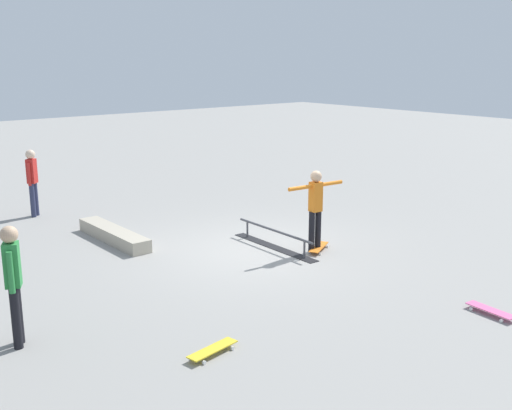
{
  "coord_description": "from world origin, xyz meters",
  "views": [
    {
      "loc": [
        -9.51,
        7.83,
        3.95
      ],
      "look_at": [
        -0.1,
        0.09,
        1.0
      ],
      "focal_mm": 43.45,
      "sensor_mm": 36.0,
      "label": 1
    }
  ],
  "objects_px": {
    "bystander_green_shirt": "(13,279)",
    "skateboard_main": "(319,247)",
    "skate_ledge": "(114,235)",
    "grind_rail": "(274,240)",
    "loose_skateboard_yellow": "(213,349)",
    "skater_main": "(315,205)",
    "bystander_red_shirt": "(32,179)",
    "loose_skateboard_pink": "(491,310)"
  },
  "relations": [
    {
      "from": "grind_rail",
      "to": "skater_main",
      "type": "bearing_deg",
      "value": -146.11
    },
    {
      "from": "grind_rail",
      "to": "loose_skateboard_yellow",
      "type": "bearing_deg",
      "value": 130.64
    },
    {
      "from": "bystander_red_shirt",
      "to": "loose_skateboard_yellow",
      "type": "xyz_separation_m",
      "value": [
        -8.91,
        0.88,
        -0.88
      ]
    },
    {
      "from": "skateboard_main",
      "to": "skate_ledge",
      "type": "bearing_deg",
      "value": 102.96
    },
    {
      "from": "skateboard_main",
      "to": "bystander_red_shirt",
      "type": "distance_m",
      "value": 7.49
    },
    {
      "from": "grind_rail",
      "to": "bystander_green_shirt",
      "type": "height_order",
      "value": "bystander_green_shirt"
    },
    {
      "from": "bystander_red_shirt",
      "to": "loose_skateboard_yellow",
      "type": "bearing_deg",
      "value": 40.03
    },
    {
      "from": "skater_main",
      "to": "skateboard_main",
      "type": "xyz_separation_m",
      "value": [
        -0.02,
        -0.1,
        -0.91
      ]
    },
    {
      "from": "skate_ledge",
      "to": "loose_skateboard_yellow",
      "type": "xyz_separation_m",
      "value": [
        -5.69,
        1.42,
        -0.07
      ]
    },
    {
      "from": "skate_ledge",
      "to": "loose_skateboard_pink",
      "type": "height_order",
      "value": "skate_ledge"
    },
    {
      "from": "skater_main",
      "to": "bystander_red_shirt",
      "type": "xyz_separation_m",
      "value": [
        6.55,
        3.4,
        -0.03
      ]
    },
    {
      "from": "skate_ledge",
      "to": "loose_skateboard_pink",
      "type": "distance_m",
      "value": 7.85
    },
    {
      "from": "grind_rail",
      "to": "loose_skateboard_yellow",
      "type": "height_order",
      "value": "grind_rail"
    },
    {
      "from": "skateboard_main",
      "to": "skater_main",
      "type": "bearing_deg",
      "value": 138.78
    },
    {
      "from": "grind_rail",
      "to": "bystander_green_shirt",
      "type": "distance_m",
      "value": 5.91
    },
    {
      "from": "grind_rail",
      "to": "bystander_red_shirt",
      "type": "relative_size",
      "value": 1.49
    },
    {
      "from": "loose_skateboard_pink",
      "to": "loose_skateboard_yellow",
      "type": "bearing_deg",
      "value": 72.49
    },
    {
      "from": "bystander_green_shirt",
      "to": "skateboard_main",
      "type": "bearing_deg",
      "value": -59.99
    },
    {
      "from": "bystander_green_shirt",
      "to": "loose_skateboard_yellow",
      "type": "xyz_separation_m",
      "value": [
        -1.95,
        -1.93,
        -0.91
      ]
    },
    {
      "from": "skateboard_main",
      "to": "bystander_green_shirt",
      "type": "distance_m",
      "value": 6.38
    },
    {
      "from": "skater_main",
      "to": "bystander_green_shirt",
      "type": "xyz_separation_m",
      "value": [
        -0.42,
        6.2,
        -0.01
      ]
    },
    {
      "from": "skate_ledge",
      "to": "loose_skateboard_yellow",
      "type": "height_order",
      "value": "skate_ledge"
    },
    {
      "from": "grind_rail",
      "to": "skater_main",
      "type": "relative_size",
      "value": 1.48
    },
    {
      "from": "skater_main",
      "to": "bystander_red_shirt",
      "type": "relative_size",
      "value": 1.01
    },
    {
      "from": "skateboard_main",
      "to": "loose_skateboard_pink",
      "type": "relative_size",
      "value": 0.98
    },
    {
      "from": "grind_rail",
      "to": "skate_ledge",
      "type": "height_order",
      "value": "grind_rail"
    },
    {
      "from": "grind_rail",
      "to": "bystander_red_shirt",
      "type": "bearing_deg",
      "value": 28.32
    },
    {
      "from": "bystander_red_shirt",
      "to": "skate_ledge",
      "type": "bearing_deg",
      "value": 55.06
    },
    {
      "from": "skateboard_main",
      "to": "loose_skateboard_yellow",
      "type": "distance_m",
      "value": 4.97
    },
    {
      "from": "skate_ledge",
      "to": "loose_skateboard_pink",
      "type": "xyz_separation_m",
      "value": [
        -7.37,
        -2.71,
        -0.07
      ]
    },
    {
      "from": "bystander_green_shirt",
      "to": "loose_skateboard_pink",
      "type": "bearing_deg",
      "value": -94.52
    },
    {
      "from": "loose_skateboard_pink",
      "to": "skater_main",
      "type": "bearing_deg",
      "value": 2.59
    },
    {
      "from": "grind_rail",
      "to": "bystander_red_shirt",
      "type": "distance_m",
      "value": 6.56
    },
    {
      "from": "loose_skateboard_pink",
      "to": "loose_skateboard_yellow",
      "type": "distance_m",
      "value": 4.46
    },
    {
      "from": "skater_main",
      "to": "skateboard_main",
      "type": "distance_m",
      "value": 0.92
    },
    {
      "from": "skate_ledge",
      "to": "bystander_red_shirt",
      "type": "height_order",
      "value": "bystander_red_shirt"
    },
    {
      "from": "bystander_green_shirt",
      "to": "bystander_red_shirt",
      "type": "distance_m",
      "value": 7.51
    },
    {
      "from": "skate_ledge",
      "to": "bystander_red_shirt",
      "type": "distance_m",
      "value": 3.37
    },
    {
      "from": "bystander_red_shirt",
      "to": "loose_skateboard_yellow",
      "type": "relative_size",
      "value": 2.06
    },
    {
      "from": "grind_rail",
      "to": "bystander_red_shirt",
      "type": "xyz_separation_m",
      "value": [
        5.81,
        2.93,
        0.78
      ]
    },
    {
      "from": "bystander_red_shirt",
      "to": "loose_skateboard_pink",
      "type": "relative_size",
      "value": 2.08
    },
    {
      "from": "loose_skateboard_yellow",
      "to": "skate_ledge",
      "type": "bearing_deg",
      "value": -113.36
    }
  ]
}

